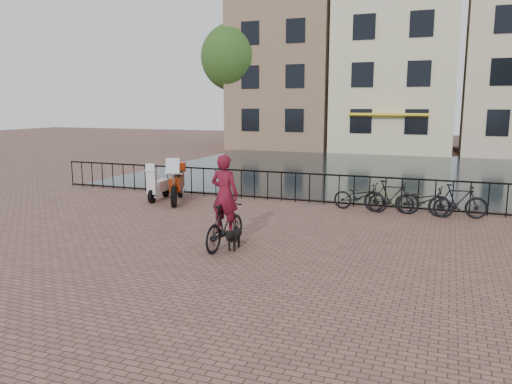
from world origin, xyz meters
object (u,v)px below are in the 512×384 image
(dog, at_px, (234,238))
(scooter, at_px, (159,180))
(motorcycle, at_px, (177,178))
(cyclist, at_px, (225,207))

(dog, bearing_deg, scooter, 130.44)
(motorcycle, bearing_deg, dog, -70.76)
(dog, relative_size, motorcycle, 0.35)
(cyclist, bearing_deg, dog, -178.07)
(cyclist, distance_m, scooter, 6.52)
(dog, height_order, motorcycle, motorcycle)
(dog, distance_m, scooter, 6.70)
(cyclist, relative_size, scooter, 1.67)
(cyclist, xyz_separation_m, motorcycle, (-3.84, 4.46, -0.15))
(dog, relative_size, scooter, 0.53)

